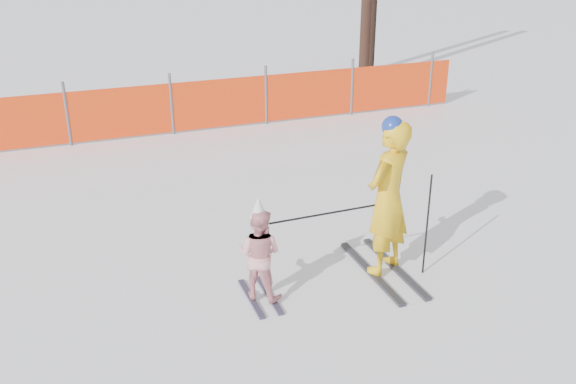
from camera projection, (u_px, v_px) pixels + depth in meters
name	position (u px, v px, depth m)	size (l,w,h in m)	color
ground	(302.00, 283.00, 7.78)	(120.00, 120.00, 0.00)	white
adult	(388.00, 198.00, 7.63)	(0.84, 1.58, 2.02)	black
child	(259.00, 253.00, 7.24)	(0.68, 0.85, 1.29)	black
ski_poles	(376.00, 220.00, 7.56)	(1.97, 0.22, 1.32)	black
safety_fence	(79.00, 116.00, 12.29)	(16.49, 0.06, 1.25)	#595960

